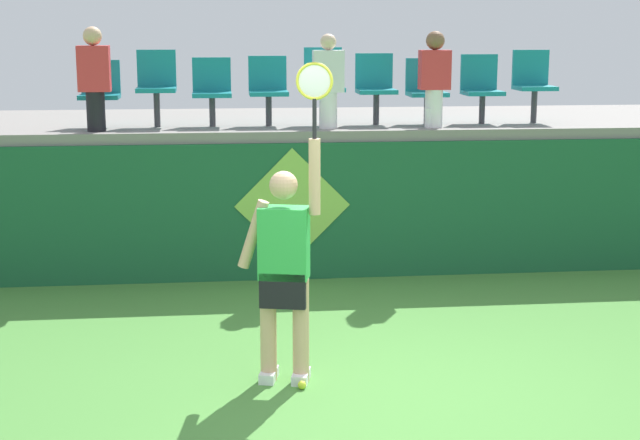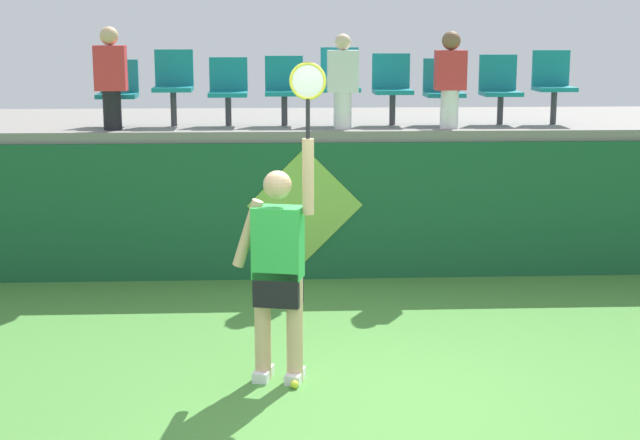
# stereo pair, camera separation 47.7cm
# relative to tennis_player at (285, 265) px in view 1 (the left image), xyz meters

# --- Properties ---
(ground_plane) EXTENTS (40.00, 40.00, 0.00)m
(ground_plane) POSITION_rel_tennis_player_xyz_m (0.72, -0.53, -0.95)
(ground_plane) COLOR #478438
(court_back_wall) EXTENTS (11.52, 0.20, 1.52)m
(court_back_wall) POSITION_rel_tennis_player_xyz_m (0.72, 3.17, -0.19)
(court_back_wall) COLOR #195633
(court_back_wall) RESTS_ON ground_plane
(spectator_platform) EXTENTS (11.52, 3.08, 0.12)m
(spectator_platform) POSITION_rel_tennis_player_xyz_m (0.72, 4.66, 0.64)
(spectator_platform) COLOR gray
(spectator_platform) RESTS_ON court_back_wall
(tennis_player) EXTENTS (0.74, 0.34, 2.51)m
(tennis_player) POSITION_rel_tennis_player_xyz_m (0.00, 0.00, 0.00)
(tennis_player) COLOR white
(tennis_player) RESTS_ON ground_plane
(tennis_ball) EXTENTS (0.07, 0.07, 0.07)m
(tennis_ball) POSITION_rel_tennis_player_xyz_m (0.11, -0.20, -0.91)
(tennis_ball) COLOR #D1E533
(tennis_ball) RESTS_ON ground_plane
(water_bottle) EXTENTS (0.08, 0.08, 0.22)m
(water_bottle) POSITION_rel_tennis_player_xyz_m (1.87, 3.36, 0.81)
(water_bottle) COLOR white
(water_bottle) RESTS_ON spectator_platform
(stadium_chair_0) EXTENTS (0.44, 0.42, 0.75)m
(stadium_chair_0) POSITION_rel_tennis_player_xyz_m (-1.80, 3.85, 1.11)
(stadium_chair_0) COLOR #38383D
(stadium_chair_0) RESTS_ON spectator_platform
(stadium_chair_1) EXTENTS (0.44, 0.42, 0.86)m
(stadium_chair_1) POSITION_rel_tennis_player_xyz_m (-1.17, 3.85, 1.19)
(stadium_chair_1) COLOR #38383D
(stadium_chair_1) RESTS_ON spectator_platform
(stadium_chair_2) EXTENTS (0.44, 0.42, 0.77)m
(stadium_chair_2) POSITION_rel_tennis_player_xyz_m (-0.55, 3.85, 1.12)
(stadium_chair_2) COLOR #38383D
(stadium_chair_2) RESTS_ON spectator_platform
(stadium_chair_3) EXTENTS (0.44, 0.42, 0.79)m
(stadium_chair_3) POSITION_rel_tennis_player_xyz_m (0.10, 3.85, 1.13)
(stadium_chair_3) COLOR #38383D
(stadium_chair_3) RESTS_ON spectator_platform
(stadium_chair_4) EXTENTS (0.44, 0.42, 0.88)m
(stadium_chair_4) POSITION_rel_tennis_player_xyz_m (0.74, 3.86, 1.19)
(stadium_chair_4) COLOR #38383D
(stadium_chair_4) RESTS_ON spectator_platform
(stadium_chair_5) EXTENTS (0.44, 0.42, 0.81)m
(stadium_chair_5) POSITION_rel_tennis_player_xyz_m (1.34, 3.85, 1.15)
(stadium_chair_5) COLOR #38383D
(stadium_chair_5) RESTS_ON spectator_platform
(stadium_chair_6) EXTENTS (0.44, 0.42, 0.76)m
(stadium_chair_6) POSITION_rel_tennis_player_xyz_m (1.94, 3.85, 1.11)
(stadium_chair_6) COLOR #38383D
(stadium_chair_6) RESTS_ON spectator_platform
(stadium_chair_7) EXTENTS (0.44, 0.42, 0.80)m
(stadium_chair_7) POSITION_rel_tennis_player_xyz_m (2.60, 3.85, 1.13)
(stadium_chair_7) COLOR #38383D
(stadium_chair_7) RESTS_ON spectator_platform
(stadium_chair_8) EXTENTS (0.44, 0.42, 0.85)m
(stadium_chair_8) POSITION_rel_tennis_player_xyz_m (3.23, 3.85, 1.18)
(stadium_chair_8) COLOR #38383D
(stadium_chair_8) RESTS_ON spectator_platform
(spectator_0) EXTENTS (0.34, 0.20, 1.12)m
(spectator_0) POSITION_rel_tennis_player_xyz_m (-1.80, 3.40, 1.28)
(spectator_0) COLOR black
(spectator_0) RESTS_ON spectator_platform
(spectator_1) EXTENTS (0.34, 0.20, 1.04)m
(spectator_1) POSITION_rel_tennis_player_xyz_m (0.74, 3.43, 1.23)
(spectator_1) COLOR white
(spectator_1) RESTS_ON spectator_platform
(spectator_2) EXTENTS (0.34, 0.21, 1.07)m
(spectator_2) POSITION_rel_tennis_player_xyz_m (1.94, 3.43, 1.26)
(spectator_2) COLOR white
(spectator_2) RESTS_ON spectator_platform
(wall_signage_mount) EXTENTS (1.27, 0.01, 1.47)m
(wall_signage_mount) POSITION_rel_tennis_player_xyz_m (0.30, 3.06, -0.94)
(wall_signage_mount) COLOR #195633
(wall_signage_mount) RESTS_ON ground_plane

